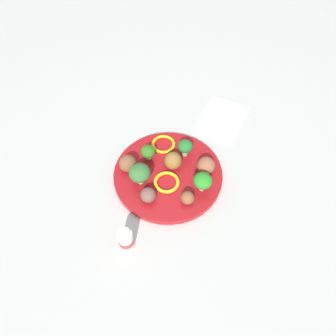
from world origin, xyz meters
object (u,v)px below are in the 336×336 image
(meatball_mid_right, at_px, (172,160))
(knife, at_px, (215,118))
(meatball_near_rim, at_px, (206,165))
(meatball_back_left, at_px, (148,195))
(yogurt_bottle, at_px, (126,240))
(meatball_back_right, at_px, (128,163))
(fork, at_px, (226,122))
(broccoli_floret_front_right, at_px, (203,180))
(pepper_ring_back_right, at_px, (167,182))
(meatball_mid_left, at_px, (188,198))
(pepper_ring_mid_right, at_px, (163,144))
(napkin, at_px, (221,119))
(broccoli_floret_back_right, at_px, (185,147))
(broccoli_floret_near_rim, at_px, (148,152))
(plate, at_px, (168,174))
(broccoli_floret_far_rim, at_px, (140,173))

(meatball_mid_right, xyz_separation_m, knife, (-0.22, 0.02, -0.03))
(meatball_near_rim, bearing_deg, meatball_back_left, -28.86)
(meatball_back_left, relative_size, yogurt_bottle, 0.52)
(meatball_back_right, distance_m, fork, 0.33)
(broccoli_floret_front_right, height_order, pepper_ring_back_right, broccoli_floret_front_right)
(meatball_mid_left, xyz_separation_m, knife, (-0.30, -0.07, -0.02))
(meatball_near_rim, relative_size, pepper_ring_mid_right, 0.70)
(meatball_back_left, distance_m, knife, 0.34)
(fork, height_order, yogurt_bottle, yogurt_bottle)
(broccoli_floret_front_right, xyz_separation_m, napkin, (-0.26, -0.07, -0.05))
(broccoli_floret_front_right, xyz_separation_m, meatball_back_right, (0.04, -0.19, -0.01))
(broccoli_floret_back_right, height_order, napkin, broccoli_floret_back_right)
(broccoli_floret_near_rim, xyz_separation_m, pepper_ring_mid_right, (-0.06, 0.01, -0.02))
(plate, xyz_separation_m, napkin, (-0.26, 0.03, -0.01))
(plate, bearing_deg, knife, 176.94)
(meatball_back_left, distance_m, pepper_ring_back_right, 0.07)
(meatball_near_rim, height_order, fork, meatball_near_rim)
(meatball_mid_left, bearing_deg, fork, -173.54)
(broccoli_floret_back_right, height_order, fork, broccoli_floret_back_right)
(broccoli_floret_near_rim, xyz_separation_m, meatball_mid_right, (-0.01, 0.06, -0.00))
(broccoli_floret_far_rim, bearing_deg, broccoli_floret_back_right, 159.01)
(broccoli_floret_back_right, xyz_separation_m, yogurt_bottle, (0.28, 0.01, -0.02))
(knife, bearing_deg, fork, 94.68)
(plate, xyz_separation_m, knife, (-0.25, 0.01, -0.00))
(plate, distance_m, broccoli_floret_back_right, 0.09)
(meatball_back_right, bearing_deg, napkin, 157.41)
(meatball_mid_right, bearing_deg, broccoli_floret_near_rim, -80.31)
(broccoli_floret_near_rim, height_order, meatball_back_left, broccoli_floret_near_rim)
(meatball_near_rim, relative_size, napkin, 0.27)
(meatball_back_left, height_order, meatball_mid_right, meatball_mid_right)
(meatball_near_rim, bearing_deg, plate, -55.41)
(meatball_back_left, xyz_separation_m, meatball_back_right, (-0.05, -0.09, 0.00))
(meatball_back_left, height_order, pepper_ring_mid_right, meatball_back_left)
(meatball_near_rim, height_order, meatball_mid_left, meatball_near_rim)
(broccoli_floret_near_rim, bearing_deg, broccoli_floret_front_right, 85.97)
(broccoli_floret_far_rim, relative_size, knife, 0.41)
(plate, distance_m, napkin, 0.26)
(broccoli_floret_front_right, distance_m, napkin, 0.27)
(broccoli_floret_front_right, bearing_deg, pepper_ring_mid_right, -114.62)
(meatball_near_rim, xyz_separation_m, fork, (-0.20, -0.03, -0.03))
(meatball_mid_right, bearing_deg, yogurt_bottle, 5.71)
(broccoli_floret_near_rim, bearing_deg, fork, 153.72)
(meatball_mid_right, bearing_deg, pepper_ring_mid_right, -131.67)
(plate, xyz_separation_m, broccoli_floret_back_right, (-0.07, 0.01, 0.04))
(pepper_ring_back_right, height_order, yogurt_bottle, yogurt_bottle)
(broccoli_floret_far_rim, xyz_separation_m, knife, (-0.31, 0.06, -0.05))
(meatball_back_right, bearing_deg, broccoli_floret_near_rim, 155.41)
(meatball_mid_right, xyz_separation_m, pepper_ring_back_right, (0.05, 0.02, -0.02))
(pepper_ring_mid_right, bearing_deg, yogurt_bottle, 15.36)
(meatball_back_right, height_order, knife, meatball_back_right)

